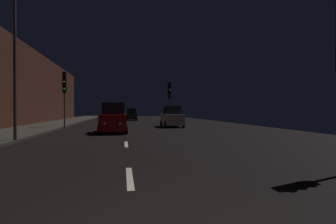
{
  "coord_description": "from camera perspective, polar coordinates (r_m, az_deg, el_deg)",
  "views": [
    {
      "loc": [
        -0.17,
        -3.61,
        1.7
      ],
      "look_at": [
        3.66,
        18.53,
        1.51
      ],
      "focal_mm": 28.11,
      "sensor_mm": 36.0,
      "label": 1
    }
  ],
  "objects": [
    {
      "name": "car_approaching_headlights",
      "position": [
        20.02,
        -11.71,
        -1.48
      ],
      "size": [
        2.04,
        4.42,
        2.23
      ],
      "rotation": [
        0.0,
        0.0,
        -1.57
      ],
      "color": "maroon",
      "rests_on": "ground"
    },
    {
      "name": "streetlamp_overhead",
      "position": [
        15.96,
        -28.83,
        13.16
      ],
      "size": [
        1.7,
        0.44,
        7.99
      ],
      "color": "#2D2D30",
      "rests_on": "ground"
    },
    {
      "name": "sidewalk_left",
      "position": [
        29.16,
        -24.91,
        -2.76
      ],
      "size": [
        4.4,
        84.0,
        0.15
      ],
      "primitive_type": "cube",
      "color": "#38332B",
      "rests_on": "ground"
    },
    {
      "name": "ground",
      "position": [
        28.16,
        -9.47,
        -3.0
      ],
      "size": [
        27.91,
        84.0,
        0.02
      ],
      "primitive_type": "cube",
      "color": "black"
    },
    {
      "name": "car_parked_right_far",
      "position": [
        26.07,
        0.85,
        -1.17
      ],
      "size": [
        1.9,
        4.11,
        2.07
      ],
      "rotation": [
        0.0,
        0.0,
        1.57
      ],
      "color": "silver",
      "rests_on": "ground"
    },
    {
      "name": "building_facade_left",
      "position": [
        26.75,
        -32.33,
        5.89
      ],
      "size": [
        0.8,
        63.0,
        8.51
      ],
      "primitive_type": "cube",
      "color": "#472319",
      "rests_on": "ground"
    },
    {
      "name": "lane_centerline",
      "position": [
        22.57,
        -9.38,
        -3.83
      ],
      "size": [
        0.16,
        30.58,
        0.01
      ],
      "color": "beige",
      "rests_on": "ground"
    },
    {
      "name": "traffic_light_far_left",
      "position": [
        26.09,
        -21.55,
        5.05
      ],
      "size": [
        0.31,
        0.46,
        5.19
      ],
      "rotation": [
        0.0,
        0.0,
        -1.6
      ],
      "color": "#38383A",
      "rests_on": "ground"
    },
    {
      "name": "car_distant_taillights",
      "position": [
        42.54,
        -7.96,
        -0.63
      ],
      "size": [
        1.76,
        3.82,
        1.92
      ],
      "rotation": [
        0.0,
        0.0,
        1.57
      ],
      "color": "black",
      "rests_on": "ground"
    },
    {
      "name": "traffic_light_far_right",
      "position": [
        32.07,
        0.31,
        3.99
      ],
      "size": [
        0.37,
        0.48,
        5.03
      ],
      "rotation": [
        0.0,
        0.0,
        -1.37
      ],
      "color": "#38383A",
      "rests_on": "ground"
    }
  ]
}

